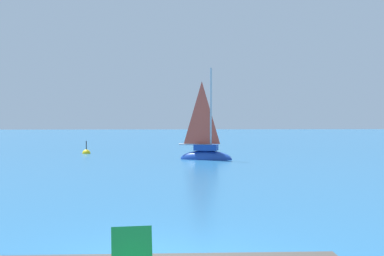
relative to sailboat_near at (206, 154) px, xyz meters
The scene contains 2 objects.
sailboat_near is the anchor object (origin of this frame).
marker_buoy 9.20m from the sailboat_near, 147.75° to the left, with size 0.56×0.56×1.13m.
Camera 1 is at (0.12, -9.73, 2.73)m, focal length 49.67 mm.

